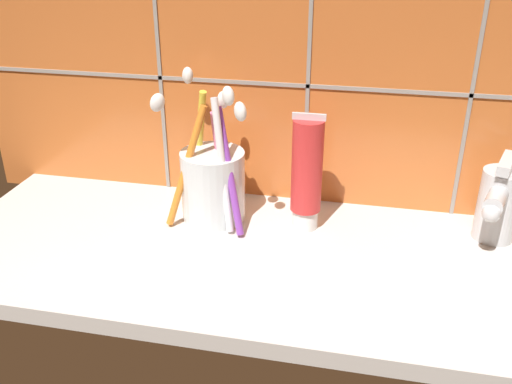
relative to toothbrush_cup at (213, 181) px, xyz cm
name	(u,v)px	position (x,y,z in cm)	size (l,w,h in cm)	color
sink_counter	(269,260)	(8.76, -7.08, -6.33)	(79.38, 30.70, 2.00)	silver
tile_wall_backsplash	(295,38)	(8.77, 8.51, 16.61)	(89.38, 1.72, 47.86)	#C6662D
toothbrush_cup	(213,181)	(0.00, 0.00, 0.00)	(12.59, 11.12, 19.01)	silver
toothpaste_tube	(307,173)	(11.94, 0.09, 2.17)	(3.99, 3.80, 15.09)	white
sink_faucet	(498,203)	(34.69, 1.66, -0.30)	(5.39, 9.97, 10.53)	silver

